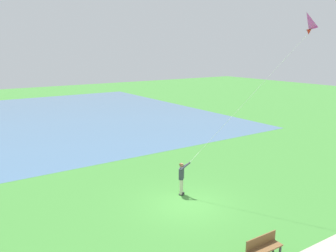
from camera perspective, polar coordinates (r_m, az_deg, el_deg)
ground_plane at (r=17.41m, az=3.22°, el=-12.88°), size 120.00×120.00×0.00m
lake_water at (r=39.67m, az=-25.35°, el=0.53°), size 36.00×44.00×0.01m
person_kite_flyer at (r=18.08m, az=2.33°, el=-8.26°), size 0.60×0.59×1.83m
flying_kite at (r=16.87m, az=21.86°, el=15.47°), size 4.36×4.19×7.34m
park_bench_near_walkway at (r=13.61m, az=15.60°, el=-18.74°), size 0.48×1.51×0.88m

